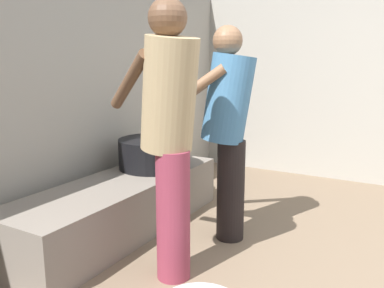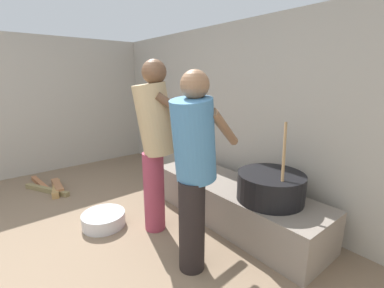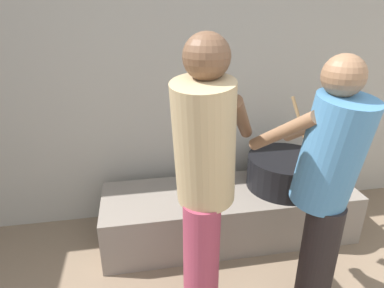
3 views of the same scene
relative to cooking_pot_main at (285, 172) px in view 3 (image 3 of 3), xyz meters
The scene contains 5 objects.
block_enclosure_rear 1.03m from the cooking_pot_main, 144.73° to the left, with size 5.53×0.20×2.06m, color #9E998E.
hearth_ledge 0.54m from the cooking_pot_main, behind, with size 1.94×0.60×0.40m, color slate.
cooking_pot_main is the anchor object (origin of this frame).
cook_in_tan_shirt 1.12m from the cooking_pot_main, 139.45° to the right, with size 0.59×0.74×1.62m.
cook_in_blue_shirt 0.84m from the cooking_pot_main, 101.86° to the right, with size 0.52×0.71×1.52m.
Camera 3 is at (-0.38, -0.01, 1.71)m, focal length 30.90 mm.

